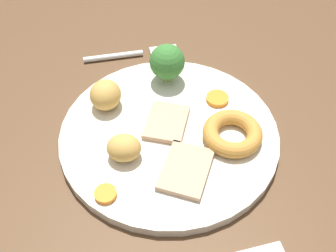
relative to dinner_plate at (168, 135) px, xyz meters
The scene contains 11 objects.
dining_table 3.12cm from the dinner_plate, behind, with size 120.00×84.00×3.60cm, color brown.
dinner_plate is the anchor object (origin of this frame).
meat_slice_main 6.89cm from the dinner_plate, ahead, with size 7.40×5.36×0.80cm, color tan.
meat_slice_under 1.65cm from the dinner_plate, 167.79° to the right, with size 6.59×5.13×0.80cm, color tan.
yorkshire_pudding 8.48cm from the dinner_plate, 64.24° to the left, with size 7.63×7.63×2.01cm, color #C68938.
roast_potato_left 7.16cm from the dinner_plate, 69.51° to the right, with size 4.22×3.64×3.27cm, color tan.
roast_potato_right 10.09cm from the dinner_plate, 136.47° to the right, with size 4.23×4.55×3.99cm, color tan.
carrot_coin_front 9.05cm from the dinner_plate, 112.64° to the left, with size 3.15×3.15×0.62cm, color orange.
carrot_coin_back 12.18cm from the dinner_plate, 53.19° to the right, with size 2.59×2.59×0.61cm, color orange.
broccoli_floret 10.89cm from the dinner_plate, 163.62° to the left, with size 5.07×5.07×5.87cm.
fork 18.29cm from the dinner_plate, behind, with size 2.93×15.32×0.90cm.
Camera 1 is at (34.89, -10.32, 44.76)cm, focal length 42.97 mm.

